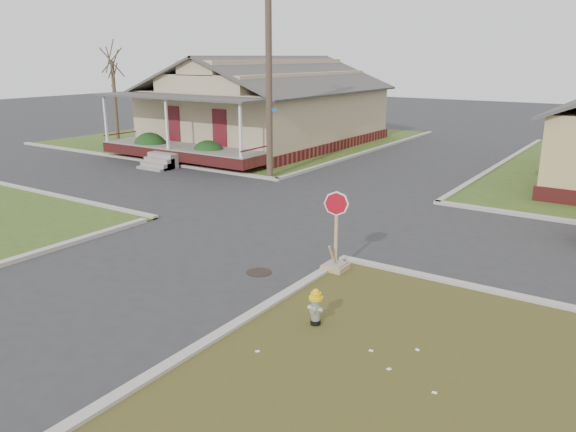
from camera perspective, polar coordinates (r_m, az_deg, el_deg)
The scene contains 11 objects.
ground at distance 15.85m, azimuth -8.28°, elevation -3.50°, with size 120.00×120.00×0.00m, color #2D2D30.
verge_far_left at distance 37.47m, azimuth -4.72°, elevation 7.90°, with size 19.00×19.00×0.05m, color #384F1C.
curbs at distance 19.66m, azimuth 1.47°, elevation 0.50°, with size 80.00×40.00×0.12m, color #ACA69B, non-canonical shape.
manhole at distance 14.17m, azimuth -2.96°, elevation -5.73°, with size 0.64×0.64×0.01m, color black.
corner_house at distance 34.37m, azimuth -2.20°, elevation 11.00°, with size 10.10×15.50×5.30m.
utility_pole at distance 24.54m, azimuth -1.96°, elevation 14.60°, with size 1.80×0.28×9.00m.
tree_far_left at distance 36.45m, azimuth -17.15°, elevation 10.95°, with size 0.22×0.22×4.90m, color #3C2C22.
fire_hydrant at distance 11.30m, azimuth 2.84°, elevation -9.01°, with size 0.28×0.28×0.76m.
stop_sign at distance 14.09m, azimuth 4.85°, elevation -3.79°, with size 0.58×0.56×2.04m.
hedge_left at distance 30.48m, azimuth -13.83°, elevation 6.89°, with size 1.65×1.35×1.26m, color #183B15.
hedge_right at distance 27.95m, azimuth -8.10°, elevation 6.33°, with size 1.55×1.27×1.18m, color #183B15.
Camera 1 is at (10.13, -11.02, 5.23)m, focal length 35.00 mm.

